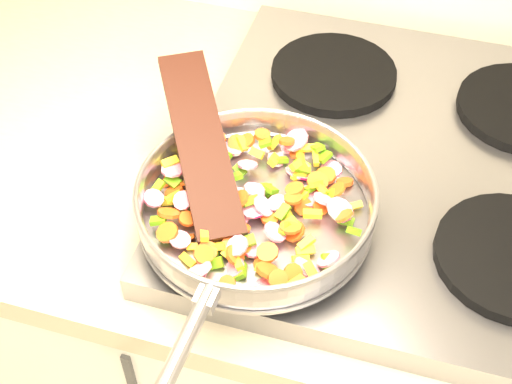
# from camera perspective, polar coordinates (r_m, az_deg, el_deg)

# --- Properties ---
(cooktop) EXTENTS (0.60, 0.60, 0.04)m
(cooktop) POSITION_cam_1_polar(r_m,az_deg,el_deg) (1.01, 12.20, 1.86)
(cooktop) COLOR #939399
(cooktop) RESTS_ON counter_top
(grate_fl) EXTENTS (0.19, 0.19, 0.02)m
(grate_fl) POSITION_cam_1_polar(r_m,az_deg,el_deg) (0.90, 2.47, -1.16)
(grate_fl) COLOR black
(grate_fl) RESTS_ON cooktop
(grate_bl) EXTENTS (0.19, 0.19, 0.02)m
(grate_bl) POSITION_cam_1_polar(r_m,az_deg,el_deg) (1.10, 6.23, 9.39)
(grate_bl) COLOR black
(grate_bl) RESTS_ON cooktop
(saute_pan) EXTENTS (0.32, 0.50, 0.05)m
(saute_pan) POSITION_cam_1_polar(r_m,az_deg,el_deg) (0.86, -0.06, -0.85)
(saute_pan) COLOR #9E9EA5
(saute_pan) RESTS_ON grate_fl
(vegetable_heap) EXTENTS (0.27, 0.28, 0.05)m
(vegetable_heap) POSITION_cam_1_polar(r_m,az_deg,el_deg) (0.87, -0.39, -0.88)
(vegetable_heap) COLOR #DB4E17
(vegetable_heap) RESTS_ON saute_pan
(wooden_spatula) EXTENTS (0.18, 0.25, 0.09)m
(wooden_spatula) POSITION_cam_1_polar(r_m,az_deg,el_deg) (0.88, -4.47, 3.99)
(wooden_spatula) COLOR black
(wooden_spatula) RESTS_ON saute_pan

